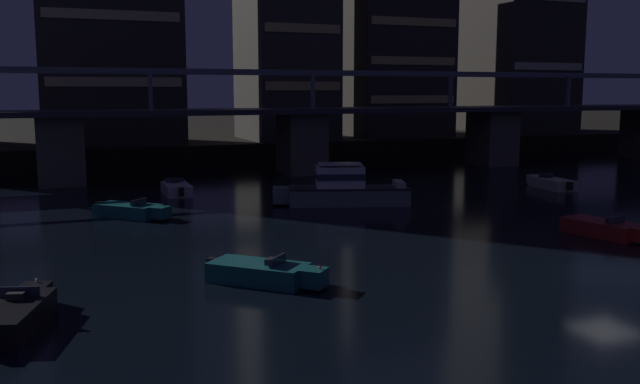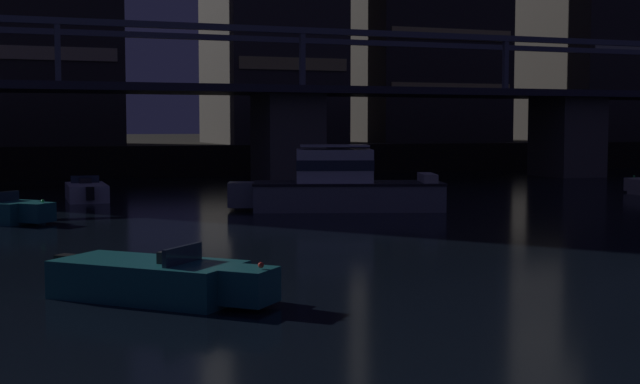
{
  "view_description": "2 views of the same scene",
  "coord_description": "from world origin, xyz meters",
  "views": [
    {
      "loc": [
        -21.42,
        -21.73,
        7.62
      ],
      "look_at": [
        -5.94,
        18.03,
        1.31
      ],
      "focal_mm": 38.65,
      "sensor_mm": 36.0,
      "label": 1
    },
    {
      "loc": [
        -16.78,
        -14.0,
        3.62
      ],
      "look_at": [
        -5.86,
        15.92,
        1.17
      ],
      "focal_mm": 48.75,
      "sensor_mm": 36.0,
      "label": 2
    }
  ],
  "objects": [
    {
      "name": "speedboat_near_center",
      "position": [
        5.46,
        5.95,
        0.41
      ],
      "size": [
        2.58,
        5.22,
        1.16
      ],
      "color": "maroon",
      "rests_on": "ground"
    },
    {
      "name": "cabin_cruiser_near_left",
      "position": [
        -3.29,
        20.4,
        1.05
      ],
      "size": [
        9.32,
        5.08,
        2.79
      ],
      "color": "gray",
      "rests_on": "ground"
    },
    {
      "name": "speedboat_mid_left",
      "position": [
        -17.22,
        20.65,
        0.41
      ],
      "size": [
        4.4,
        4.37,
        1.16
      ],
      "color": "#196066",
      "rests_on": "ground"
    },
    {
      "name": "river_bridge",
      "position": [
        -0.0,
        37.9,
        4.06
      ],
      "size": [
        89.39,
        6.4,
        9.38
      ],
      "color": "#605B51",
      "rests_on": "ground"
    },
    {
      "name": "tower_east_tall",
      "position": [
        17.76,
        55.38,
        13.33
      ],
      "size": [
        11.78,
        12.47,
        22.56
      ],
      "color": "#38332D",
      "rests_on": "far_riverbank"
    },
    {
      "name": "ground_plane",
      "position": [
        0.0,
        0.0,
        0.0
      ],
      "size": [
        400.0,
        400.0,
        0.0
      ],
      "primitive_type": "plane",
      "color": "black"
    },
    {
      "name": "far_riverbank",
      "position": [
        0.0,
        85.91,
        1.1
      ],
      "size": [
        240.0,
        80.0,
        2.2
      ],
      "primitive_type": "cube",
      "color": "black",
      "rests_on": "ground"
    },
    {
      "name": "speedboat_near_right",
      "position": [
        -13.85,
        3.94,
        0.41
      ],
      "size": [
        4.45,
        4.33,
        1.16
      ],
      "color": "#196066",
      "rests_on": "ground"
    },
    {
      "name": "speedboat_mid_right",
      "position": [
        -22.91,
        1.96,
        0.41
      ],
      "size": [
        2.86,
        5.16,
        1.16
      ],
      "color": "black",
      "rests_on": "ground"
    },
    {
      "name": "tower_central",
      "position": [
        3.22,
        52.2,
        17.04
      ],
      "size": [
        8.94,
        11.78,
        29.99
      ],
      "color": "#423D38",
      "rests_on": "far_riverbank"
    },
    {
      "name": "speedboat_far_center",
      "position": [
        14.87,
        21.53,
        0.41
      ],
      "size": [
        2.12,
        5.23,
        1.16
      ],
      "color": "beige",
      "rests_on": "ground"
    },
    {
      "name": "speedboat_far_right",
      "position": [
        -13.06,
        29.19,
        0.41
      ],
      "size": [
        1.85,
        5.2,
        1.16
      ],
      "color": "silver",
      "rests_on": "ground"
    }
  ]
}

